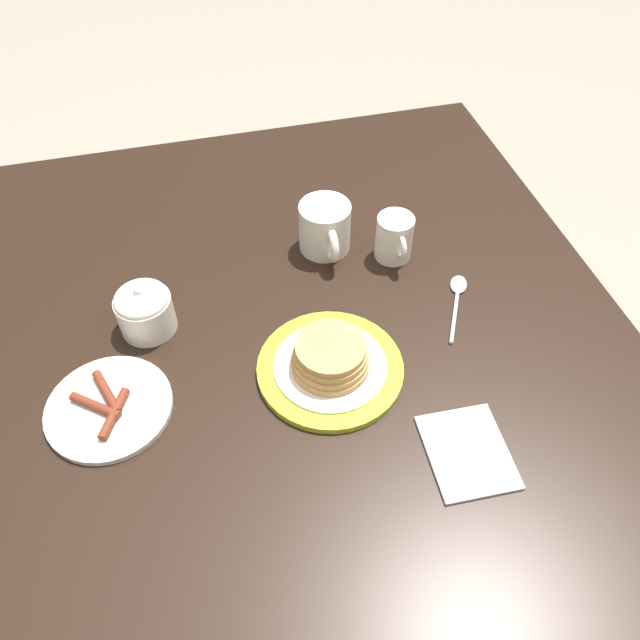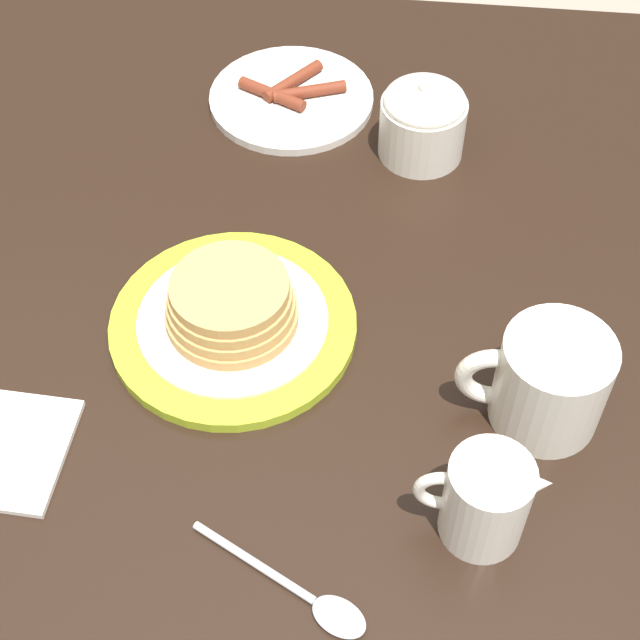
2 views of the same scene
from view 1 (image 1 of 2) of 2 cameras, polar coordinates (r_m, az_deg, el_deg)
The scene contains 9 objects.
ground_plane at distance 1.63m, azimuth -0.02°, elevation -20.75°, with size 8.00×8.00×0.00m, color gray.
dining_table at distance 1.06m, azimuth -0.03°, elevation -8.79°, with size 1.46×1.09×0.73m.
pancake_plate at distance 0.98m, azimuth 0.94°, elevation -3.90°, with size 0.23×0.23×0.06m.
side_plate_bacon at distance 1.00m, azimuth -18.76°, elevation -7.56°, with size 0.19×0.19×0.02m.
coffee_mug at distance 1.16m, azimuth 0.48°, elevation 8.43°, with size 0.13×0.10×0.10m.
creamer_pitcher at distance 1.15m, azimuth 6.80°, elevation 7.61°, with size 0.11×0.07×0.09m.
sugar_bowl at distance 1.06m, azimuth -15.76°, elevation 0.97°, with size 0.09×0.09×0.10m.
napkin at distance 0.94m, azimuth 13.32°, elevation -11.66°, with size 0.15×0.12×0.01m.
spoon at distance 1.12m, azimuth 12.43°, elevation 2.24°, with size 0.15×0.09×0.01m.
Camera 1 is at (0.55, -0.14, 1.53)m, focal length 35.00 mm.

